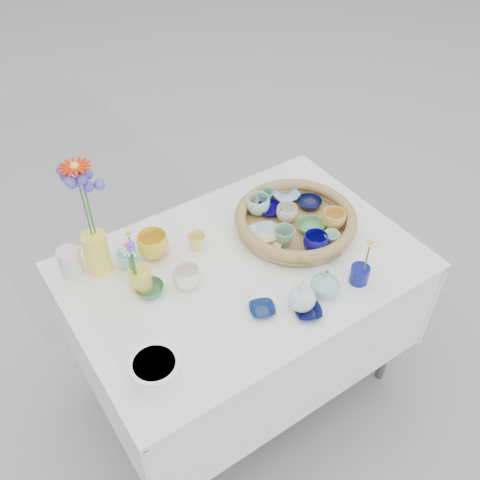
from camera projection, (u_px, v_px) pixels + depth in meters
ground at (242, 380)px, 2.48m from camera, size 80.00×80.00×0.00m
display_table at (242, 380)px, 2.48m from camera, size 1.26×0.86×0.77m
wicker_tray at (295, 221)px, 2.07m from camera, size 0.47×0.47×0.08m
tray_ceramic_0 at (269, 209)px, 2.13m from camera, size 0.11×0.11×0.03m
tray_ceramic_1 at (309, 203)px, 2.16m from camera, size 0.11×0.11×0.03m
tray_ceramic_2 at (333, 220)px, 2.05m from camera, size 0.12×0.12×0.07m
tray_ceramic_3 at (311, 227)px, 2.05m from camera, size 0.13×0.13×0.03m
tray_ceramic_4 at (284, 237)px, 1.98m from camera, size 0.09×0.09×0.07m
tray_ceramic_5 at (264, 234)px, 2.03m from camera, size 0.14×0.14×0.03m
tray_ceramic_6 at (258, 205)px, 2.12m from camera, size 0.13×0.13×0.08m
tray_ceramic_7 at (287, 213)px, 2.09m from camera, size 0.11×0.11×0.07m
tray_ceramic_8 at (286, 196)px, 2.20m from camera, size 0.12×0.12×0.03m
tray_ceramic_9 at (315, 243)px, 1.96m from camera, size 0.12×0.12×0.07m
tray_ceramic_10 at (266, 248)px, 1.98m from camera, size 0.12×0.12×0.02m
tray_ceramic_11 at (331, 239)px, 1.99m from camera, size 0.06×0.06×0.06m
tray_ceramic_12 at (265, 197)px, 2.16m from camera, size 0.09×0.09×0.06m
loose_ceramic_0 at (153, 245)px, 1.96m from camera, size 0.14×0.14×0.09m
loose_ceramic_1 at (197, 242)px, 2.00m from camera, size 0.09×0.09×0.07m
loose_ceramic_2 at (150, 289)px, 1.85m from camera, size 0.10×0.10×0.03m
loose_ceramic_3 at (187, 277)px, 1.85m from camera, size 0.10×0.10×0.08m
loose_ceramic_4 at (262, 310)px, 1.78m from camera, size 0.11×0.11×0.02m
loose_ceramic_5 at (128, 259)px, 1.92m from camera, size 0.08×0.08×0.07m
loose_ceramic_6 at (308, 312)px, 1.78m from camera, size 0.12×0.12×0.02m
fluted_bowl at (155, 370)px, 1.58m from camera, size 0.19×0.19×0.08m
bud_vase_paleblue at (302, 293)px, 1.75m from camera, size 0.11×0.11×0.15m
bud_vase_seafoam at (325, 282)px, 1.82m from camera, size 0.11×0.11×0.11m
bud_vase_cobalt at (359, 274)px, 1.87m from camera, size 0.07×0.07×0.07m
single_daisy at (367, 257)px, 1.80m from camera, size 0.11×0.11×0.15m
tall_vase_yellow at (97, 253)px, 1.88m from camera, size 0.10×0.10×0.16m
gerbera at (84, 202)px, 1.73m from camera, size 0.13×0.13×0.30m
hydrangea at (89, 207)px, 1.76m from camera, size 0.11×0.11×0.32m
white_pitcher at (70, 262)px, 1.89m from camera, size 0.13×0.11×0.11m
daisy_cup at (141, 279)px, 1.84m from camera, size 0.10×0.10×0.09m
daisy_posy at (131, 254)px, 1.76m from camera, size 0.11×0.11×0.16m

